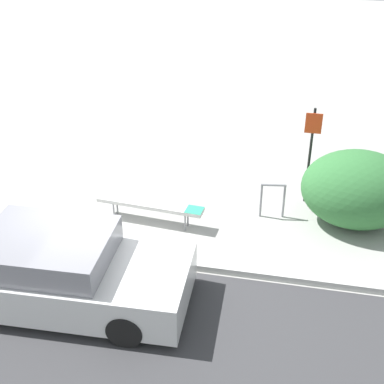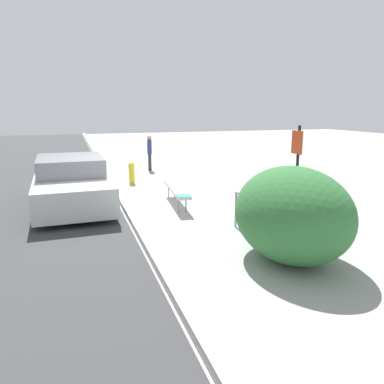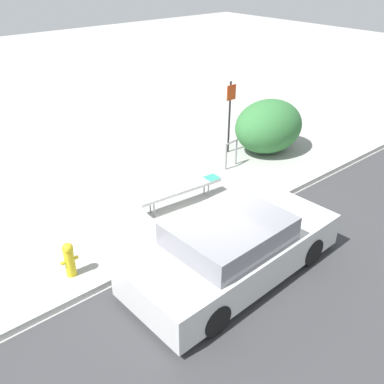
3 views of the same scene
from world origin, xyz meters
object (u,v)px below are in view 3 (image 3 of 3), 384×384
(bench, at_px, (181,190))
(fire_hydrant, at_px, (69,258))
(bike_rack, at_px, (231,151))
(sign_post, at_px, (230,111))
(parked_car_near, at_px, (233,248))

(bench, xyz_separation_m, fire_hydrant, (-3.40, -0.71, -0.04))
(bike_rack, relative_size, sign_post, 0.36)
(sign_post, relative_size, fire_hydrant, 3.01)
(bike_rack, xyz_separation_m, fire_hydrant, (-5.96, -1.48, -0.09))
(parked_car_near, bearing_deg, bike_rack, 43.54)
(fire_hydrant, bearing_deg, bench, 11.79)
(parked_car_near, bearing_deg, sign_post, 44.29)
(bike_rack, distance_m, sign_post, 1.41)
(fire_hydrant, bearing_deg, parked_car_near, -39.16)
(bike_rack, bearing_deg, parked_car_near, -134.48)
(sign_post, bearing_deg, fire_hydrant, -160.85)
(bike_rack, bearing_deg, fire_hydrant, -166.06)
(bench, relative_size, sign_post, 1.04)
(sign_post, distance_m, fire_hydrant, 7.13)
(fire_hydrant, relative_size, parked_car_near, 0.17)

